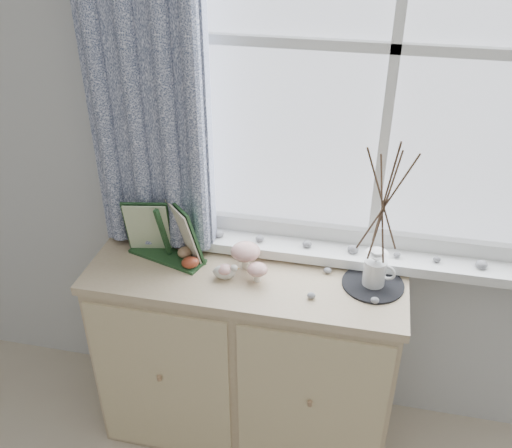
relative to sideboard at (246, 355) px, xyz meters
name	(u,v)px	position (x,y,z in m)	size (l,w,h in m)	color
sideboard	(246,355)	(0.00, 0.00, 0.00)	(1.20, 0.45, 0.85)	tan
botanical_book	(162,235)	(-0.32, 0.00, 0.55)	(0.36, 0.13, 0.25)	#1E3E1F
toadstool_cluster	(246,258)	(0.00, 0.01, 0.49)	(0.19, 0.17, 0.10)	silver
wooden_eggs	(185,252)	(-0.25, 0.05, 0.45)	(0.14, 0.17, 0.07)	#A2775A
songbird_figurine	(224,271)	(-0.07, -0.05, 0.45)	(0.12, 0.05, 0.06)	beige
crocheted_doily	(373,284)	(0.47, 0.03, 0.43)	(0.23, 0.23, 0.01)	black
twig_pitcher	(384,201)	(0.47, 0.03, 0.78)	(0.27, 0.27, 0.61)	white
sideboard_pebbles	(327,281)	(0.30, 0.00, 0.43)	(0.33, 0.23, 0.02)	#949497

